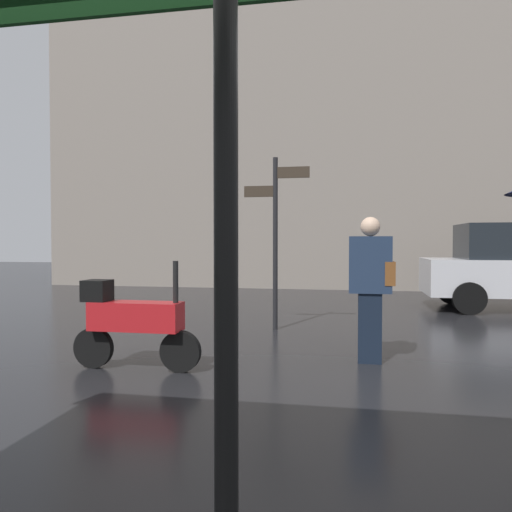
% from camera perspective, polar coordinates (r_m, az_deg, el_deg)
% --- Properties ---
extents(pedestrian_with_bag, '(0.53, 0.24, 1.74)m').
position_cam_1_polar(pedestrian_with_bag, '(5.98, 13.30, -2.78)').
color(pedestrian_with_bag, black).
rests_on(pedestrian_with_bag, ground).
extents(parked_scooter, '(1.51, 0.32, 1.23)m').
position_cam_1_polar(parked_scooter, '(5.72, -14.26, -7.30)').
color(parked_scooter, black).
rests_on(parked_scooter, ground).
extents(street_signpost, '(1.08, 0.08, 2.83)m').
position_cam_1_polar(street_signpost, '(8.04, 2.31, 3.61)').
color(street_signpost, black).
rests_on(street_signpost, ground).
extents(building_block, '(18.84, 2.55, 15.03)m').
position_cam_1_polar(building_block, '(17.35, 9.14, 22.07)').
color(building_block, gray).
rests_on(building_block, ground).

